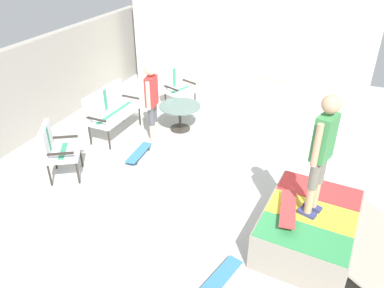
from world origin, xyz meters
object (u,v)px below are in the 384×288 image
object	(u,v)px
patio_bench	(110,108)
skateboard_by_bench	(139,153)
skate_ramp	(311,228)
patio_chair_near_house	(177,85)
skateboard_on_ramp	(288,209)
person_watching	(152,98)
skateboard_spare	(220,278)
patio_chair_by_wall	(55,147)
patio_table	(180,113)
person_skater	(322,149)

from	to	relation	value
patio_bench	skateboard_by_bench	bearing A→B (deg)	-120.79
skate_ramp	patio_chair_near_house	size ratio (longest dim) A/B	2.03
patio_bench	skateboard_on_ramp	size ratio (longest dim) A/B	1.54
person_watching	skateboard_spare	world-z (taller)	person_watching
patio_chair_by_wall	skateboard_spare	xyz separation A→B (m)	(-1.11, -3.43, -0.53)
skateboard_by_bench	skateboard_spare	bearing A→B (deg)	-132.22
skate_ramp	patio_bench	xyz separation A→B (m)	(1.69, 4.41, 0.32)
patio_table	skateboard_by_bench	size ratio (longest dim) A/B	1.11
patio_chair_near_house	patio_chair_by_wall	bearing A→B (deg)	168.65
person_skater	patio_bench	bearing A→B (deg)	68.52
patio_bench	skateboard_on_ramp	xyz separation A→B (m)	(-1.87, -4.08, 0.06)
skate_ramp	skateboard_on_ramp	distance (m)	0.53
skate_ramp	skateboard_on_ramp	world-z (taller)	skateboard_on_ramp
person_watching	patio_bench	bearing A→B (deg)	91.64
person_skater	skateboard_by_bench	bearing A→B (deg)	71.63
patio_chair_by_wall	skateboard_on_ramp	world-z (taller)	patio_chair_by_wall
person_watching	person_skater	distance (m)	3.81
person_skater	patio_chair_near_house	bearing A→B (deg)	46.27
patio_bench	person_watching	bearing A→B (deg)	-88.36
patio_bench	patio_chair_by_wall	bearing A→B (deg)	-178.41
skateboard_by_bench	skate_ramp	bearing A→B (deg)	-107.80
patio_table	patio_chair_by_wall	bearing A→B (deg)	153.77
patio_chair_by_wall	person_skater	size ratio (longest dim) A/B	0.60
patio_chair_by_wall	patio_table	bearing A→B (deg)	-26.23
skate_ramp	skateboard_spare	world-z (taller)	skate_ramp
skate_ramp	skateboard_spare	xyz separation A→B (m)	(-1.14, 0.93, -0.21)
patio_chair_by_wall	person_watching	world-z (taller)	person_watching
patio_bench	skateboard_by_bench	world-z (taller)	patio_bench
patio_bench	person_watching	size ratio (longest dim) A/B	0.75
patio_bench	person_skater	distance (m)	4.77
person_skater	patio_table	bearing A→B (deg)	51.24
skate_ramp	patio_chair_near_house	world-z (taller)	patio_chair_near_house
skate_ramp	person_skater	world-z (taller)	person_skater
person_watching	patio_table	bearing A→B (deg)	-20.04
skateboard_by_bench	skateboard_on_ramp	distance (m)	3.37
person_watching	skateboard_on_ramp	bearing A→B (deg)	-121.76
person_watching	skateboard_spare	distance (m)	3.89
patio_chair_by_wall	patio_table	xyz separation A→B (m)	(2.49, -1.23, -0.21)
patio_table	person_watching	bearing A→B (deg)	159.96
person_skater	skate_ramp	bearing A→B (deg)	-75.91
patio_chair_near_house	patio_chair_by_wall	xyz separation A→B (m)	(-3.47, 0.70, 0.00)
patio_chair_near_house	patio_bench	bearing A→B (deg)	156.80
skateboard_spare	person_watching	bearing A→B (deg)	40.70
patio_table	skateboard_spare	size ratio (longest dim) A/B	1.09
person_watching	patio_chair_by_wall	bearing A→B (deg)	151.38
patio_chair_near_house	patio_table	distance (m)	1.13
skateboard_spare	skateboard_on_ramp	distance (m)	1.28
person_watching	skate_ramp	bearing A→B (deg)	-116.87
skate_ramp	patio_chair_by_wall	bearing A→B (deg)	90.51
patio_chair_by_wall	skate_ramp	bearing A→B (deg)	-89.49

